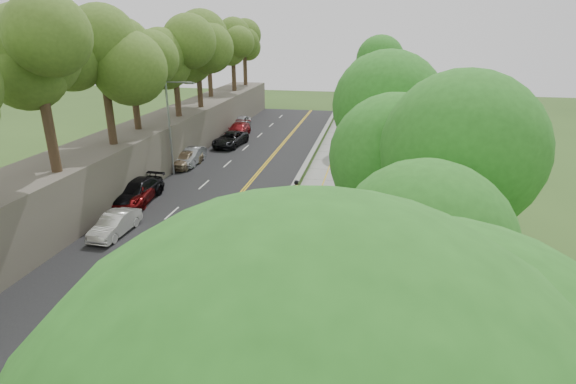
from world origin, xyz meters
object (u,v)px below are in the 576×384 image
at_px(construction_barrel, 352,168).
at_px(car_2, 136,192).
at_px(concrete_block, 326,249).
at_px(person_far, 350,166).
at_px(signpost, 253,264).
at_px(painter_0, 297,198).
at_px(streetlight, 172,122).
at_px(car_1, 115,224).

xyz_separation_m(construction_barrel, car_2, (-14.90, -9.67, 0.22)).
bearing_deg(concrete_block, construction_barrel, 88.17).
bearing_deg(construction_barrel, person_far, -108.00).
height_order(signpost, car_2, signpost).
height_order(car_2, person_far, person_far).
bearing_deg(painter_0, signpost, 176.42).
bearing_deg(car_2, person_far, 26.47).
relative_size(construction_barrel, person_far, 0.64).
distance_m(signpost, car_2, 15.74).
distance_m(concrete_block, car_2, 15.40).
distance_m(signpost, construction_barrel, 20.50).
distance_m(streetlight, car_1, 12.46).
relative_size(streetlight, car_1, 1.97).
xyz_separation_m(painter_0, person_far, (3.07, 8.94, -0.18)).
distance_m(signpost, concrete_block, 6.03).
distance_m(concrete_block, person_far, 14.77).
height_order(streetlight, car_2, streetlight).
relative_size(concrete_block, painter_0, 0.56).
bearing_deg(person_far, construction_barrel, -120.12).
xyz_separation_m(signpost, person_far, (3.15, 19.89, -1.14)).
bearing_deg(car_1, person_far, 48.99).
height_order(signpost, concrete_block, signpost).
bearing_deg(painter_0, car_1, 115.83).
bearing_deg(car_1, concrete_block, 0.66).
height_order(concrete_block, painter_0, painter_0).
height_order(car_2, painter_0, painter_0).
bearing_deg(car_2, car_1, -79.99).
xyz_separation_m(streetlight, painter_0, (11.59, -6.07, -3.64)).
bearing_deg(person_far, car_1, 35.55).
distance_m(car_2, person_far, 17.51).
distance_m(car_1, car_2, 5.46).
relative_size(car_2, person_far, 3.35).
bearing_deg(concrete_block, signpost, -118.38).
distance_m(concrete_block, painter_0, 6.44).
relative_size(construction_barrel, car_1, 0.24).
bearing_deg(person_far, streetlight, -1.05).
distance_m(painter_0, person_far, 9.46).
bearing_deg(car_1, car_2, 107.18).
relative_size(streetlight, construction_barrel, 8.06).
distance_m(car_1, person_far, 19.77).
bearing_deg(streetlight, painter_0, -27.64).
distance_m(streetlight, car_2, 7.57).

